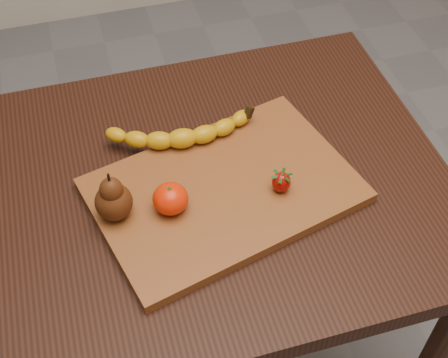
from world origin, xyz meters
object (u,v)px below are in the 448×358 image
object	(u,v)px
table	(179,221)
pear	(112,195)
mandarin	(170,199)
cutting_board	(224,190)

from	to	relation	value
table	pear	size ratio (longest dim) A/B	10.07
table	pear	xyz separation A→B (m)	(-0.11, -0.05, 0.17)
table	mandarin	distance (m)	0.16
cutting_board	mandarin	xyz separation A→B (m)	(-0.10, -0.02, 0.04)
table	cutting_board	world-z (taller)	cutting_board
table	cutting_board	distance (m)	0.14
table	cutting_board	xyz separation A→B (m)	(0.08, -0.04, 0.11)
table	pear	bearing A→B (deg)	-157.90
cutting_board	mandarin	size ratio (longest dim) A/B	7.38
cutting_board	pear	bearing A→B (deg)	168.49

